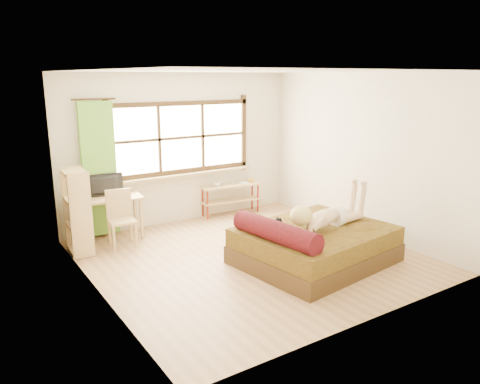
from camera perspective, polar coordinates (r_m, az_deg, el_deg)
floor at (r=7.06m, az=1.34°, el=-7.93°), size 4.50×4.50×0.00m
ceiling at (r=6.55m, az=1.47°, el=14.54°), size 4.50×4.50×0.00m
wall_back at (r=8.60m, az=-7.17°, el=5.28°), size 4.50×0.00×4.50m
wall_front at (r=5.04m, az=16.08°, el=-1.36°), size 4.50×0.00×4.50m
wall_left at (r=5.74m, az=-17.44°, el=0.37°), size 0.00×4.50×4.50m
wall_right at (r=8.15m, az=14.58°, el=4.46°), size 0.00×4.50×4.50m
window at (r=8.55m, az=-7.12°, el=6.31°), size 2.80×0.16×1.46m
curtain at (r=7.97m, az=-16.79°, el=2.64°), size 0.55×0.10×2.20m
bed at (r=6.84m, az=8.86°, el=-6.32°), size 2.26×1.90×0.79m
woman at (r=6.78m, az=10.54°, el=-1.74°), size 1.49×0.59×0.62m
kitten at (r=6.40m, az=3.86°, el=-4.22°), size 0.32×0.16×0.25m
desk at (r=7.92m, az=-16.05°, el=-1.32°), size 1.20×0.66×0.71m
monitor at (r=7.90m, az=-16.29°, el=0.73°), size 0.65×0.17×0.37m
chair at (r=7.65m, az=-14.36°, el=-2.70°), size 0.45×0.45×0.89m
pipe_shelf at (r=9.08m, az=-1.08°, el=-0.06°), size 1.21×0.42×0.67m
cup at (r=8.88m, az=-2.80°, el=0.95°), size 0.13×0.13×0.09m
book at (r=9.14m, az=-0.09°, el=1.11°), size 0.19×0.25×0.02m
bookshelf at (r=7.43m, az=-19.20°, el=-2.27°), size 0.35×0.58×1.29m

